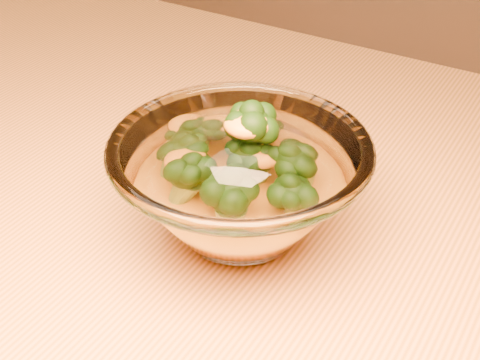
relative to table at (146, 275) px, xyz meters
name	(u,v)px	position (x,y,z in m)	size (l,w,h in m)	color
table	(146,275)	(0.00, 0.00, 0.00)	(1.20, 0.80, 0.75)	#C1733A
glass_bowl	(240,185)	(0.11, 0.00, 0.15)	(0.21, 0.21, 0.09)	white
cheese_sauce	(240,204)	(0.11, 0.00, 0.13)	(0.12, 0.12, 0.03)	orange
broccoli_heap	(235,163)	(0.10, 0.01, 0.16)	(0.14, 0.13, 0.08)	black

